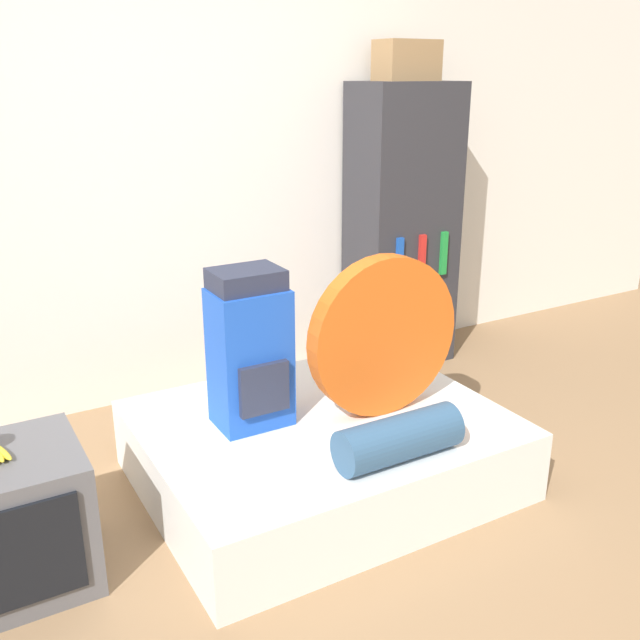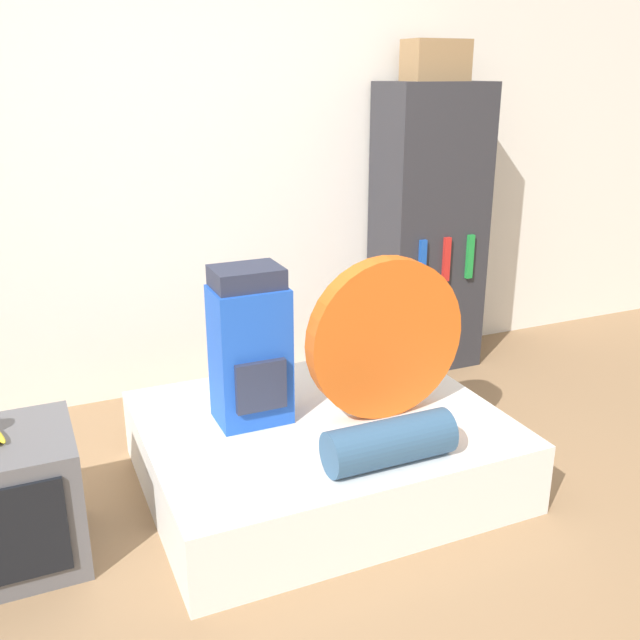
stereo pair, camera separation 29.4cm
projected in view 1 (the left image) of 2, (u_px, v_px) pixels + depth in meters
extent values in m
plane|color=#997551|center=(353.00, 569.00, 2.63)|extent=(16.00, 16.00, 0.00)
cube|color=white|center=(167.00, 160.00, 3.71)|extent=(8.00, 0.05, 2.60)
cube|color=white|center=(322.00, 449.00, 3.15)|extent=(1.51, 1.23, 0.31)
cube|color=blue|center=(250.00, 358.00, 2.96)|extent=(0.30, 0.23, 0.59)
cube|color=#282D42|center=(246.00, 279.00, 2.86)|extent=(0.28, 0.21, 0.08)
cube|color=#282D42|center=(264.00, 389.00, 2.88)|extent=(0.21, 0.03, 0.21)
cylinder|color=#E05B19|center=(383.00, 336.00, 3.04)|extent=(0.70, 0.09, 0.70)
cylinder|color=#33567A|center=(399.00, 438.00, 2.73)|extent=(0.51, 0.18, 0.18)
cube|color=black|center=(0.00, 564.00, 2.25)|extent=(0.51, 0.02, 0.36)
cube|color=#2D2D33|center=(402.00, 228.00, 4.29)|extent=(0.60, 0.40, 1.68)
cube|color=#194CB2|center=(400.00, 260.00, 4.08)|extent=(0.04, 0.02, 0.26)
cube|color=red|center=(422.00, 256.00, 4.16)|extent=(0.04, 0.02, 0.26)
cube|color=#1E8E38|center=(444.00, 253.00, 4.24)|extent=(0.04, 0.02, 0.26)
cube|color=#99754C|center=(407.00, 60.00, 4.00)|extent=(0.35, 0.21, 0.22)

